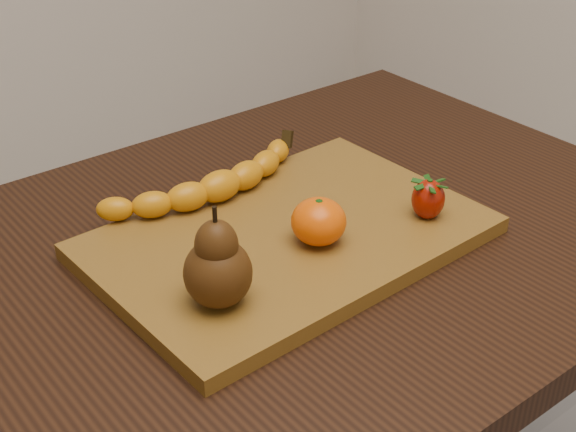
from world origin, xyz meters
TOP-DOWN VIEW (x-y plane):
  - table at (0.00, 0.00)m, footprint 1.00×0.70m
  - cutting_board at (-0.01, -0.01)m, footprint 0.46×0.31m
  - banana at (-0.03, 0.10)m, footprint 0.25×0.07m
  - pear at (-0.15, -0.08)m, footprint 0.09×0.09m
  - mandarin at (0.01, -0.05)m, footprint 0.08×0.08m
  - strawberry at (0.15, -0.09)m, footprint 0.04×0.04m

SIDE VIEW (x-z plane):
  - table at x=0.00m, z-range 0.28..1.04m
  - cutting_board at x=-0.01m, z-range 0.76..0.78m
  - banana at x=-0.03m, z-range 0.78..0.82m
  - strawberry at x=0.15m, z-range 0.78..0.83m
  - mandarin at x=0.01m, z-range 0.78..0.83m
  - pear at x=-0.15m, z-range 0.78..0.89m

